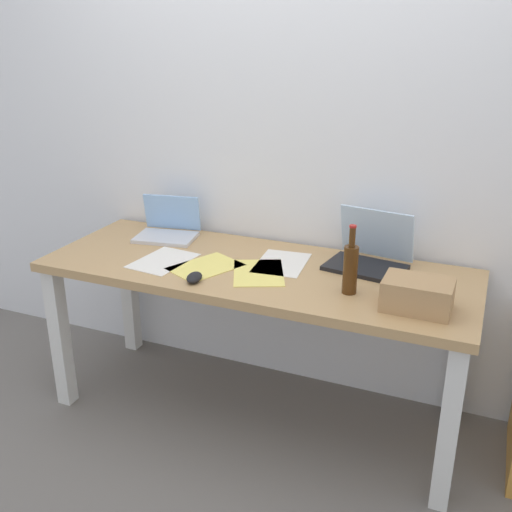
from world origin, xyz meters
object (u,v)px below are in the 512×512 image
(laptop_right, at_px, (369,255))
(cardboard_box, at_px, (417,295))
(computer_mouse, at_px, (194,277))
(laptop_left, at_px, (168,229))
(desk, at_px, (256,287))
(beer_bottle, at_px, (350,268))

(laptop_right, distance_m, cardboard_box, 0.43)
(laptop_right, relative_size, computer_mouse, 3.65)
(computer_mouse, xyz_separation_m, cardboard_box, (0.88, 0.09, 0.04))
(laptop_left, height_order, cardboard_box, laptop_left)
(desk, relative_size, laptop_left, 5.88)
(computer_mouse, bearing_deg, beer_bottle, 1.48)
(desk, bearing_deg, laptop_left, 160.83)
(laptop_left, relative_size, beer_bottle, 1.15)
(cardboard_box, bearing_deg, desk, 167.65)
(laptop_left, bearing_deg, beer_bottle, -16.84)
(desk, xyz_separation_m, beer_bottle, (0.44, -0.11, 0.21))
(laptop_right, xyz_separation_m, cardboard_box, (0.26, -0.35, 0.00))
(laptop_left, height_order, laptop_right, laptop_right)
(laptop_right, bearing_deg, laptop_left, 179.98)
(laptop_right, relative_size, beer_bottle, 1.30)
(desk, bearing_deg, beer_bottle, -13.83)
(laptop_right, height_order, beer_bottle, beer_bottle)
(desk, relative_size, beer_bottle, 6.76)
(laptop_left, xyz_separation_m, beer_bottle, (1.00, -0.30, 0.07))
(beer_bottle, bearing_deg, cardboard_box, -9.87)
(computer_mouse, bearing_deg, laptop_right, 23.95)
(desk, distance_m, beer_bottle, 0.50)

